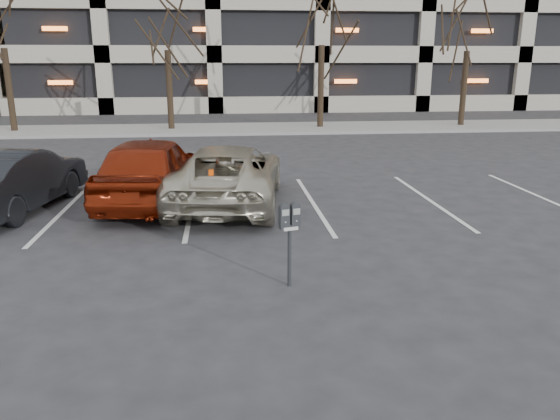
% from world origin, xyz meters
% --- Properties ---
extents(ground, '(140.00, 140.00, 0.00)m').
position_xyz_m(ground, '(0.00, 0.00, 0.00)').
color(ground, '#28282B').
rests_on(ground, ground).
extents(sidewalk, '(80.00, 4.00, 0.12)m').
position_xyz_m(sidewalk, '(0.00, 16.00, 0.06)').
color(sidewalk, gray).
rests_on(sidewalk, ground).
extents(stall_lines, '(16.90, 5.20, 0.00)m').
position_xyz_m(stall_lines, '(-1.40, 2.30, 0.01)').
color(stall_lines, silver).
rests_on(stall_lines, ground).
extents(tree_d, '(3.52, 3.52, 8.01)m').
position_xyz_m(tree_d, '(11.00, 16.00, 5.78)').
color(tree_d, black).
rests_on(tree_d, ground).
extents(parking_meter, '(0.34, 0.20, 1.25)m').
position_xyz_m(parking_meter, '(0.27, -2.39, 0.96)').
color(parking_meter, black).
rests_on(parking_meter, ground).
extents(suv_silver, '(2.93, 5.21, 1.38)m').
position_xyz_m(suv_silver, '(-0.56, 2.47, 0.69)').
color(suv_silver, beige).
rests_on(suv_silver, ground).
extents(car_red, '(2.32, 4.79, 1.58)m').
position_xyz_m(car_red, '(-2.34, 2.80, 0.79)').
color(car_red, maroon).
rests_on(car_red, ground).
extents(car_dark, '(2.20, 4.40, 1.39)m').
position_xyz_m(car_dark, '(-5.23, 2.46, 0.69)').
color(car_dark, black).
rests_on(car_dark, ground).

